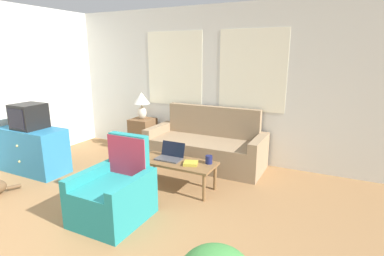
# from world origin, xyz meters

# --- Properties ---
(wall_back) EXTENTS (6.72, 0.06, 2.60)m
(wall_back) POSITION_xyz_m (-0.00, 3.50, 1.31)
(wall_back) COLOR silver
(wall_back) RESTS_ON ground_plane
(wall_left) EXTENTS (0.05, 4.48, 2.60)m
(wall_left) POSITION_xyz_m (-2.88, 1.74, 1.30)
(wall_left) COLOR silver
(wall_left) RESTS_ON ground_plane
(couch) EXTENTS (1.93, 0.80, 0.95)m
(couch) POSITION_xyz_m (0.02, 3.09, 0.28)
(couch) COLOR #937A5B
(couch) RESTS_ON ground_plane
(armchair) EXTENTS (0.70, 0.77, 0.91)m
(armchair) POSITION_xyz_m (-0.21, 1.07, 0.27)
(armchair) COLOR teal
(armchair) RESTS_ON ground_plane
(tv_dresser) EXTENTS (1.08, 0.51, 0.70)m
(tv_dresser) POSITION_xyz_m (-2.27, 1.58, 0.35)
(tv_dresser) COLOR teal
(tv_dresser) RESTS_ON ground_plane
(television) EXTENTS (0.41, 0.42, 0.38)m
(television) POSITION_xyz_m (-2.27, 1.58, 0.89)
(television) COLOR black
(television) RESTS_ON tv_dresser
(side_table) EXTENTS (0.41, 0.41, 0.63)m
(side_table) POSITION_xyz_m (-1.34, 3.19, 0.31)
(side_table) COLOR brown
(side_table) RESTS_ON ground_plane
(table_lamp) EXTENTS (0.30, 0.30, 0.50)m
(table_lamp) POSITION_xyz_m (-1.34, 3.19, 0.95)
(table_lamp) COLOR beige
(table_lamp) RESTS_ON side_table
(coffee_table) EXTENTS (1.09, 0.47, 0.39)m
(coffee_table) POSITION_xyz_m (0.03, 2.05, 0.35)
(coffee_table) COLOR brown
(coffee_table) RESTS_ON ground_plane
(laptop) EXTENTS (0.36, 0.26, 0.22)m
(laptop) POSITION_xyz_m (-0.10, 2.09, 0.44)
(laptop) COLOR #47474C
(laptop) RESTS_ON coffee_table
(cup_navy) EXTENTS (0.09, 0.09, 0.11)m
(cup_navy) POSITION_xyz_m (0.46, 2.16, 0.45)
(cup_navy) COLOR #191E4C
(cup_navy) RESTS_ON coffee_table
(book_red) EXTENTS (0.23, 0.22, 0.04)m
(book_red) POSITION_xyz_m (0.26, 2.02, 0.41)
(book_red) COLOR gold
(book_red) RESTS_ON coffee_table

